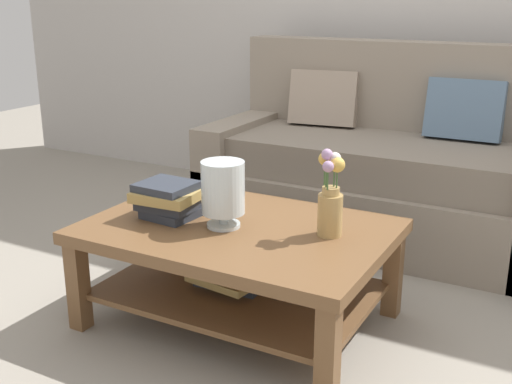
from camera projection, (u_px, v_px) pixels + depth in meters
ground_plane at (290, 297)px, 2.88m from camera, size 10.00×10.00×0.00m
couch at (383, 171)px, 3.57m from camera, size 1.92×0.90×1.06m
coffee_table at (238, 252)px, 2.59m from camera, size 1.20×0.83×0.43m
book_stack_main at (169, 199)px, 2.63m from camera, size 0.26×0.24×0.15m
glass_hurricane_vase at (223, 190)px, 2.49m from camera, size 0.17×0.17×0.27m
flower_pitcher at (330, 199)px, 2.41m from camera, size 0.11×0.11×0.34m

